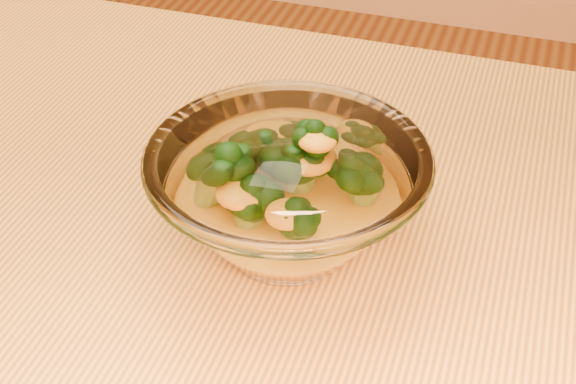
# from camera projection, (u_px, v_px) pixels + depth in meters

# --- Properties ---
(glass_bowl) EXTENTS (0.19, 0.19, 0.08)m
(glass_bowl) POSITION_uv_depth(u_px,v_px,m) (288.00, 197.00, 0.53)
(glass_bowl) COLOR white
(glass_bowl) RESTS_ON table
(cheese_sauce) EXTENTS (0.11, 0.11, 0.03)m
(cheese_sauce) POSITION_uv_depth(u_px,v_px,m) (288.00, 217.00, 0.54)
(cheese_sauce) COLOR orange
(cheese_sauce) RESTS_ON glass_bowl
(broccoli_heap) EXTENTS (0.12, 0.12, 0.07)m
(broccoli_heap) POSITION_uv_depth(u_px,v_px,m) (285.00, 175.00, 0.53)
(broccoli_heap) COLOR black
(broccoli_heap) RESTS_ON cheese_sauce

